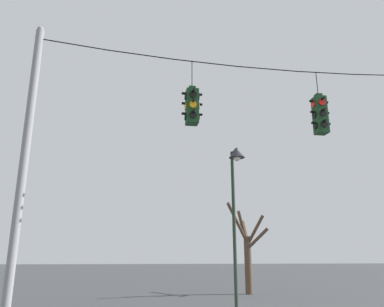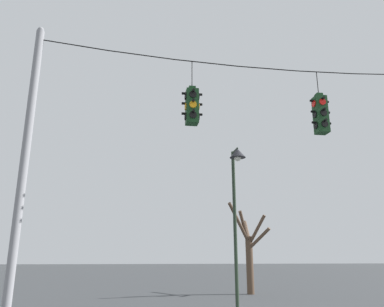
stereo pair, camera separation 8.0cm
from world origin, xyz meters
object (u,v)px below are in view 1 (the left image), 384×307
(utility_pole_left, at_px, (24,163))
(street_lamp, at_px, (236,181))
(bare_tree, at_px, (247,250))
(traffic_light_near_left_pole, at_px, (320,115))
(traffic_light_over_intersection, at_px, (192,106))

(utility_pole_left, xyz_separation_m, street_lamp, (6.26, 2.91, 0.33))
(street_lamp, distance_m, bare_tree, 5.97)
(traffic_light_near_left_pole, relative_size, bare_tree, 0.48)
(utility_pole_left, height_order, street_lamp, utility_pole_left)
(utility_pole_left, bearing_deg, bare_tree, 44.50)
(street_lamp, xyz_separation_m, bare_tree, (1.97, 5.18, -2.22))
(traffic_light_over_intersection, xyz_separation_m, bare_tree, (4.00, 8.09, -3.70))
(traffic_light_near_left_pole, height_order, street_lamp, traffic_light_near_left_pole)
(utility_pole_left, bearing_deg, street_lamp, 24.92)
(utility_pole_left, xyz_separation_m, traffic_light_over_intersection, (4.23, -0.00, 1.82))
(traffic_light_near_left_pole, xyz_separation_m, street_lamp, (-1.79, 2.91, -1.48))
(traffic_light_near_left_pole, distance_m, bare_tree, 8.90)
(utility_pole_left, distance_m, street_lamp, 6.91)
(utility_pole_left, distance_m, traffic_light_over_intersection, 4.60)
(utility_pole_left, bearing_deg, traffic_light_near_left_pole, -0.00)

